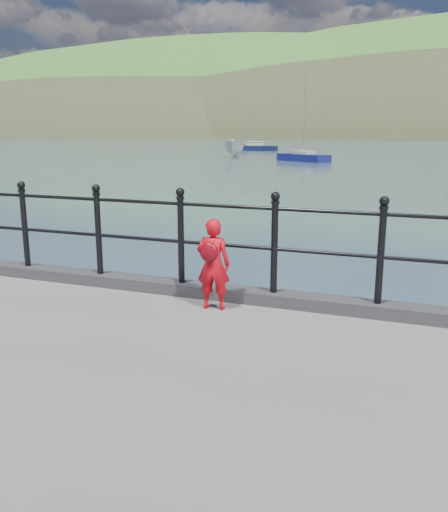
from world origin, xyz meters
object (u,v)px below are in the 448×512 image
at_px(railing, 226,233).
at_px(sailboat_port, 303,158).
at_px(child, 213,264).
at_px(launch_white, 235,148).
at_px(sailboat_left, 256,148).

distance_m(railing, sailboat_port, 47.09).
relative_size(railing, child, 17.09).
relative_size(launch_white, sailboat_port, 0.63).
bearing_deg(child, sailboat_left, -82.31).
height_order(railing, sailboat_left, sailboat_left).
relative_size(railing, launch_white, 3.48).
xyz_separation_m(launch_white, sailboat_left, (-3.66, 19.42, -0.67)).
bearing_deg(sailboat_port, launch_white, -174.96).
bearing_deg(sailboat_left, child, -73.96).
relative_size(railing, sailboat_port, 2.18).
distance_m(railing, launch_white, 53.99).
xyz_separation_m(child, launch_white, (-17.94, 51.32, -0.53)).
bearing_deg(child, launch_white, -80.02).
xyz_separation_m(railing, sailboat_port, (-9.24, 46.15, -1.48)).
bearing_deg(launch_white, child, -82.31).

